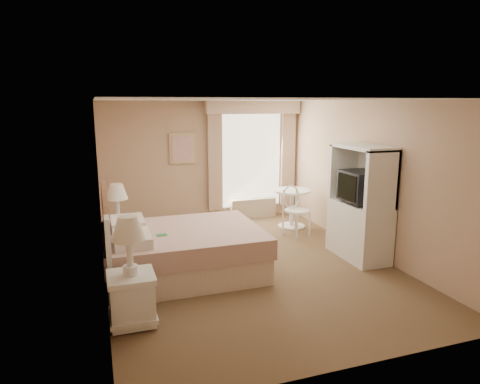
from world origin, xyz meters
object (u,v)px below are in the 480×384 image
object	(u,v)px
bed	(176,250)
nightstand_far	(119,229)
round_table	(292,202)
nightstand_near	(131,285)
armoire	(360,212)
cafe_chair	(294,207)

from	to	relation	value
bed	nightstand_far	size ratio (longest dim) A/B	1.91
bed	round_table	distance (m)	3.14
nightstand_near	armoire	xyz separation A→B (m)	(3.65, 1.03, 0.29)
bed	cafe_chair	size ratio (longest dim) A/B	2.35
nightstand_near	nightstand_far	world-z (taller)	nightstand_near
nightstand_far	armoire	bearing A→B (deg)	-20.58
round_table	nightstand_far	bearing A→B (deg)	-170.93
nightstand_near	bed	bearing A→B (deg)	60.25
cafe_chair	nightstand_far	bearing A→B (deg)	158.74
bed	cafe_chair	bearing A→B (deg)	25.63
round_table	cafe_chair	size ratio (longest dim) A/B	0.81
bed	round_table	world-z (taller)	bed
bed	armoire	distance (m)	2.96
cafe_chair	bed	bearing A→B (deg)	-176.54
bed	armoire	xyz separation A→B (m)	(2.93, -0.24, 0.38)
nightstand_near	armoire	size ratio (longest dim) A/B	0.68
bed	armoire	world-z (taller)	armoire
nightstand_far	nightstand_near	bearing A→B (deg)	-90.00
bed	armoire	size ratio (longest dim) A/B	1.22
nightstand_near	armoire	distance (m)	3.81
nightstand_far	round_table	xyz separation A→B (m)	(3.38, 0.54, 0.07)
nightstand_far	cafe_chair	world-z (taller)	nightstand_far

